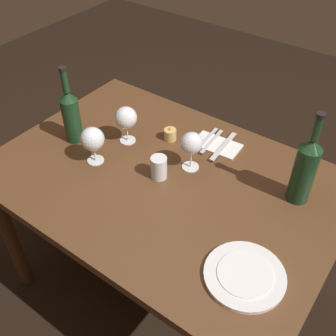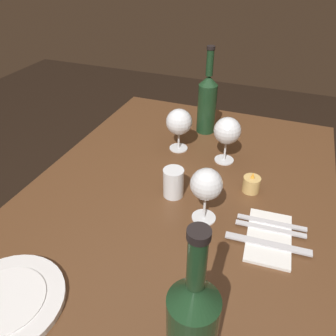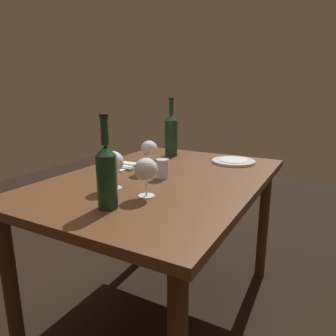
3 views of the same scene
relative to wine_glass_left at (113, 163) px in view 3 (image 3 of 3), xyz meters
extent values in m
plane|color=black|center=(0.25, -0.09, -0.85)|extent=(6.00, 6.00, 0.00)
cube|color=#56351E|center=(0.25, -0.09, -0.13)|extent=(1.30, 0.90, 0.04)
cylinder|color=#412816|center=(0.83, -0.47, -0.50)|extent=(0.06, 0.06, 0.70)
cylinder|color=#412816|center=(-0.33, 0.29, -0.50)|extent=(0.06, 0.06, 0.70)
cylinder|color=#412816|center=(0.83, 0.29, -0.50)|extent=(0.06, 0.06, 0.70)
cylinder|color=white|center=(0.00, 0.00, -0.11)|extent=(0.07, 0.07, 0.00)
cylinder|color=white|center=(0.00, 0.00, -0.07)|extent=(0.01, 0.01, 0.08)
sphere|color=white|center=(0.00, 0.00, 0.00)|extent=(0.09, 0.09, 0.09)
cylinder|color=#510A14|center=(0.00, 0.00, 0.00)|extent=(0.07, 0.07, 0.02)
cylinder|color=white|center=(0.30, 0.01, -0.11)|extent=(0.07, 0.07, 0.00)
cylinder|color=white|center=(0.30, 0.01, -0.07)|extent=(0.01, 0.01, 0.08)
sphere|color=white|center=(0.30, 0.01, 0.01)|extent=(0.08, 0.08, 0.08)
cylinder|color=#510A14|center=(0.30, 0.01, 0.00)|extent=(0.07, 0.07, 0.02)
cylinder|color=white|center=(-0.02, -0.17, -0.11)|extent=(0.07, 0.07, 0.00)
cylinder|color=white|center=(-0.02, -0.17, -0.08)|extent=(0.01, 0.01, 0.07)
sphere|color=white|center=(-0.02, -0.17, 0.00)|extent=(0.09, 0.09, 0.09)
cylinder|color=#510A14|center=(-0.02, -0.17, -0.01)|extent=(0.07, 0.07, 0.02)
cylinder|color=#19381E|center=(-0.19, -0.12, -0.02)|extent=(0.07, 0.07, 0.19)
cone|color=#19381E|center=(-0.19, -0.12, 0.10)|extent=(0.07, 0.07, 0.03)
cylinder|color=#19381E|center=(-0.19, -0.12, 0.16)|extent=(0.03, 0.03, 0.09)
cylinder|color=black|center=(-0.19, -0.12, 0.21)|extent=(0.03, 0.03, 0.01)
cylinder|color=#19381E|center=(0.70, 0.10, 0.00)|extent=(0.08, 0.08, 0.22)
cone|color=#19381E|center=(0.70, 0.10, 0.13)|extent=(0.08, 0.08, 0.03)
cylinder|color=#19381E|center=(0.70, 0.10, 0.19)|extent=(0.03, 0.03, 0.09)
cylinder|color=black|center=(0.70, 0.10, 0.24)|extent=(0.03, 0.03, 0.01)
cylinder|color=white|center=(0.24, -0.10, -0.07)|extent=(0.06, 0.06, 0.09)
cylinder|color=silver|center=(0.24, -0.10, -0.08)|extent=(0.05, 0.05, 0.06)
cylinder|color=#DBB266|center=(0.14, 0.11, -0.09)|extent=(0.05, 0.05, 0.05)
cylinder|color=white|center=(0.14, 0.11, -0.09)|extent=(0.04, 0.04, 0.03)
cone|color=#F99E2D|center=(0.14, 0.11, -0.05)|extent=(0.01, 0.01, 0.02)
cylinder|color=white|center=(0.71, -0.30, -0.11)|extent=(0.24, 0.24, 0.01)
cylinder|color=white|center=(0.71, -0.30, -0.10)|extent=(0.17, 0.17, 0.00)
cube|color=white|center=(0.32, 0.19, -0.11)|extent=(0.20, 0.12, 0.01)
cube|color=silver|center=(0.29, 0.19, -0.10)|extent=(0.03, 0.18, 0.00)
cube|color=silver|center=(0.27, 0.19, -0.10)|extent=(0.03, 0.18, 0.00)
cube|color=silver|center=(0.35, 0.19, -0.10)|extent=(0.03, 0.21, 0.00)
camera|label=1|loc=(0.92, -0.98, 0.91)|focal=43.05mm
camera|label=2|loc=(0.97, 0.16, 0.52)|focal=35.56mm
camera|label=3|loc=(-0.99, -0.80, 0.30)|focal=33.34mm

